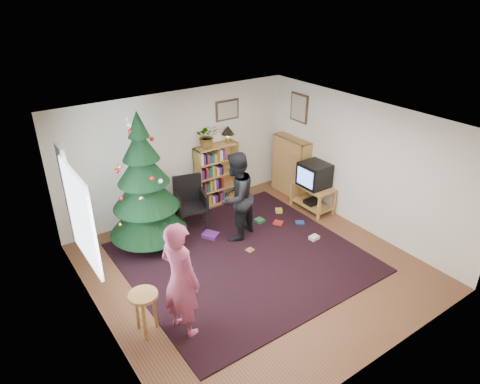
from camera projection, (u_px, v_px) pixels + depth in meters
floor at (253, 266)px, 7.26m from camera, size 5.00×5.00×0.00m
ceiling at (255, 125)px, 6.14m from camera, size 5.00×5.00×0.00m
wall_back at (179, 153)px, 8.53m from camera, size 5.00×0.02×2.50m
wall_front at (385, 286)px, 4.87m from camera, size 5.00×0.02×2.50m
wall_left at (96, 254)px, 5.42m from camera, size 0.02×5.00×2.50m
wall_right at (361, 165)px, 7.98m from camera, size 0.02×5.00×2.50m
rug at (242, 257)px, 7.48m from camera, size 3.80×3.60×0.02m
window_pane at (81, 217)px, 5.76m from camera, size 0.04×1.20×1.40m
curtain at (69, 197)px, 6.29m from camera, size 0.06×0.35×1.60m
picture_back at (227, 110)px, 8.78m from camera, size 0.55×0.03×0.42m
picture_right at (299, 108)px, 8.93m from camera, size 0.03×0.50×0.60m
christmas_tree at (145, 193)px, 7.42m from camera, size 1.38×1.38×2.51m
bookshelf_back at (217, 174)px, 9.07m from camera, size 0.95×0.30×1.30m
bookshelf_right at (291, 166)px, 9.44m from camera, size 0.30×0.95×1.30m
tv_stand at (313, 195)px, 8.91m from camera, size 0.49×0.88×0.55m
crt_tv at (314, 175)px, 8.70m from camera, size 0.52×0.56×0.49m
armchair at (188, 200)px, 8.22m from camera, size 0.69×0.70×1.02m
stool at (144, 303)px, 5.70m from camera, size 0.39×0.39×0.66m
person_standing at (180, 280)px, 5.59m from camera, size 0.57×0.71×1.71m
person_by_chair at (236, 197)px, 7.72m from camera, size 1.01×0.92×1.69m
potted_plant at (207, 136)px, 8.57m from camera, size 0.55×0.52×0.49m
table_lamp at (228, 131)px, 8.83m from camera, size 0.27×0.27×0.37m
floor_clutter at (270, 228)px, 8.29m from camera, size 1.90×1.39×0.08m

